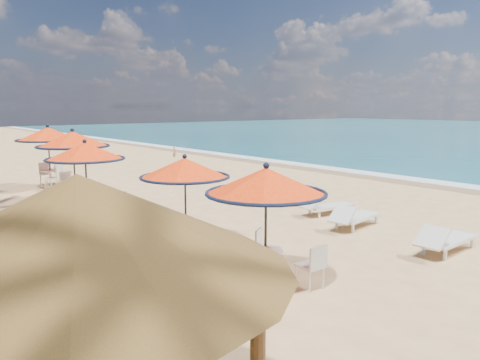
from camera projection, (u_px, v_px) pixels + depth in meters
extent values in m
plane|color=tan|center=(407.00, 241.00, 11.90)|extent=(160.00, 160.00, 0.00)
cube|color=white|center=(335.00, 169.00, 25.36)|extent=(1.20, 140.00, 0.04)
cube|color=olive|center=(324.00, 171.00, 24.79)|extent=(1.40, 140.00, 0.02)
cylinder|color=black|center=(266.00, 228.00, 8.73)|extent=(0.05, 0.05, 2.27)
cone|color=#F14014|center=(266.00, 181.00, 8.59)|extent=(2.27, 2.27, 0.49)
torus|color=black|center=(266.00, 193.00, 8.63)|extent=(2.27, 2.27, 0.07)
sphere|color=black|center=(266.00, 166.00, 8.55)|extent=(0.12, 0.12, 0.12)
cylinder|color=silver|center=(265.00, 252.00, 8.80)|extent=(0.69, 0.69, 0.04)
cylinder|color=silver|center=(265.00, 268.00, 8.85)|extent=(0.08, 0.08, 0.69)
cylinder|color=black|center=(185.00, 203.00, 11.28)|extent=(0.05, 0.05, 2.17)
cone|color=#F14014|center=(185.00, 168.00, 11.14)|extent=(2.17, 2.17, 0.47)
torus|color=black|center=(185.00, 177.00, 11.18)|extent=(2.17, 2.17, 0.07)
sphere|color=black|center=(185.00, 156.00, 11.10)|extent=(0.11, 0.11, 0.11)
cylinder|color=silver|center=(186.00, 221.00, 11.34)|extent=(0.66, 0.66, 0.04)
cylinder|color=silver|center=(186.00, 233.00, 11.39)|extent=(0.08, 0.08, 0.66)
cylinder|color=black|center=(87.00, 181.00, 13.98)|extent=(0.05, 0.05, 2.33)
cone|color=#F14014|center=(85.00, 151.00, 13.83)|extent=(2.33, 2.33, 0.51)
torus|color=black|center=(85.00, 159.00, 13.87)|extent=(2.33, 2.33, 0.07)
sphere|color=black|center=(84.00, 141.00, 13.79)|extent=(0.12, 0.12, 0.12)
cylinder|color=silver|center=(87.00, 197.00, 14.05)|extent=(0.71, 0.71, 0.04)
cylinder|color=silver|center=(88.00, 208.00, 14.10)|extent=(0.08, 0.08, 0.71)
cylinder|color=black|center=(74.00, 167.00, 16.58)|extent=(0.05, 0.05, 2.52)
cone|color=#F14014|center=(73.00, 139.00, 16.42)|extent=(2.52, 2.52, 0.55)
torus|color=black|center=(73.00, 146.00, 16.46)|extent=(2.53, 2.53, 0.08)
sphere|color=black|center=(72.00, 130.00, 16.37)|extent=(0.13, 0.13, 0.13)
cylinder|color=silver|center=(75.00, 181.00, 16.66)|extent=(0.77, 0.77, 0.04)
cylinder|color=silver|center=(76.00, 191.00, 16.71)|extent=(0.09, 0.09, 0.77)
cylinder|color=black|center=(49.00, 158.00, 19.36)|extent=(0.06, 0.06, 2.55)
cone|color=#F14014|center=(48.00, 134.00, 19.20)|extent=(2.55, 2.55, 0.55)
torus|color=black|center=(48.00, 140.00, 19.24)|extent=(2.55, 2.55, 0.08)
sphere|color=black|center=(47.00, 126.00, 19.15)|extent=(0.13, 0.13, 0.13)
cylinder|color=silver|center=(50.00, 170.00, 19.44)|extent=(0.78, 0.78, 0.04)
cylinder|color=silver|center=(51.00, 179.00, 19.50)|extent=(0.09, 0.09, 0.78)
cube|color=silver|center=(449.00, 240.00, 10.98)|extent=(1.73, 0.69, 0.07)
cube|color=silver|center=(432.00, 237.00, 10.39)|extent=(0.60, 0.65, 0.42)
cube|color=silver|center=(448.00, 246.00, 11.00)|extent=(0.06, 0.06, 0.24)
cube|color=silver|center=(357.00, 217.00, 13.25)|extent=(1.75, 0.86, 0.07)
cube|color=silver|center=(342.00, 215.00, 12.61)|extent=(0.65, 0.69, 0.42)
cube|color=silver|center=(357.00, 223.00, 13.28)|extent=(0.06, 0.06, 0.24)
cube|color=silver|center=(330.00, 206.00, 14.82)|extent=(1.62, 0.79, 0.06)
cube|color=silver|center=(311.00, 202.00, 14.39)|extent=(0.60, 0.64, 0.39)
cube|color=silver|center=(330.00, 211.00, 14.84)|extent=(0.05, 0.05, 0.22)
cylinder|color=brown|center=(141.00, 304.00, 5.65)|extent=(0.14, 0.14, 2.05)
cone|color=brown|center=(79.00, 225.00, 3.94)|extent=(3.71, 3.71, 0.88)
imported|color=#996D4E|center=(174.00, 152.00, 31.03)|extent=(0.21, 0.31, 0.84)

